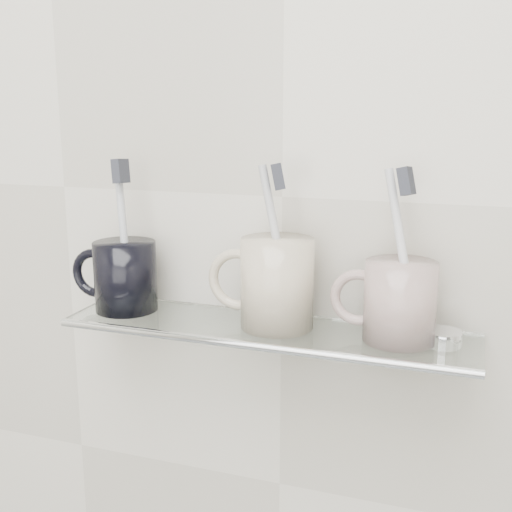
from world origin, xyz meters
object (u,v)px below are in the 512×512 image
at_px(shelf_glass, 266,330).
at_px(mug_left, 126,276).
at_px(mug_center, 277,283).
at_px(mug_right, 400,302).

relative_size(shelf_glass, mug_left, 5.54).
bearing_deg(mug_center, mug_right, -21.56).
distance_m(mug_center, mug_right, 0.14).
height_order(shelf_glass, mug_center, mug_center).
bearing_deg(mug_left, mug_right, -12.03).
bearing_deg(mug_right, mug_left, -161.65).
distance_m(mug_left, mug_center, 0.21).
xyz_separation_m(mug_left, mug_right, (0.35, 0.00, 0.00)).
bearing_deg(shelf_glass, mug_right, 1.83).
xyz_separation_m(shelf_glass, mug_center, (0.01, 0.00, 0.06)).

